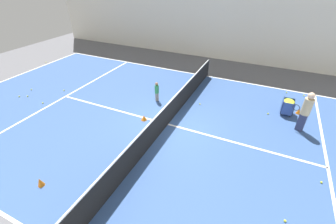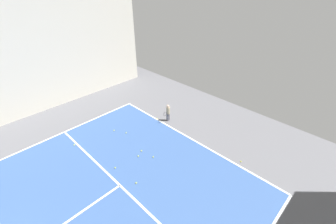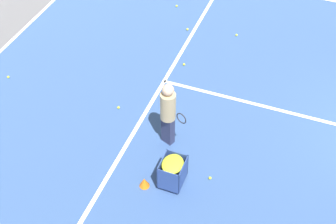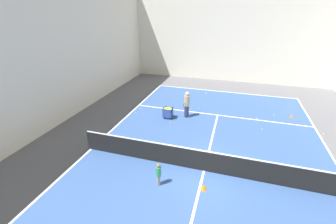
# 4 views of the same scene
# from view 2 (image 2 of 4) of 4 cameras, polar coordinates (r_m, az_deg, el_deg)

# --- Properties ---
(line_baseline_near) EXTENTS (11.89, 0.10, 0.00)m
(line_baseline_near) POSITION_cam_2_polar(r_m,az_deg,el_deg) (13.74, 5.36, -6.47)
(line_baseline_near) COLOR white
(line_baseline_near) RESTS_ON ground
(line_service_near) EXTENTS (11.89, 0.10, 0.00)m
(line_service_near) POSITION_cam_2_polar(r_m,az_deg,el_deg) (11.31, -12.11, -17.74)
(line_service_near) COLOR white
(line_service_near) RESTS_ON ground
(player_near_baseline) EXTENTS (0.25, 0.57, 1.21)m
(player_near_baseline) POSITION_cam_2_polar(r_m,az_deg,el_deg) (14.82, -0.03, 0.07)
(player_near_baseline) COLOR #4C4C56
(player_near_baseline) RESTS_ON ground
(tennis_ball_1) EXTENTS (0.07, 0.07, 0.07)m
(tennis_ball_1) POSITION_cam_2_polar(r_m,az_deg,el_deg) (11.23, -8.10, -17.42)
(tennis_ball_1) COLOR yellow
(tennis_ball_1) RESTS_ON ground
(tennis_ball_2) EXTENTS (0.07, 0.07, 0.07)m
(tennis_ball_2) POSITION_cam_2_polar(r_m,az_deg,el_deg) (12.09, -13.28, -13.62)
(tennis_ball_2) COLOR yellow
(tennis_ball_2) RESTS_ON ground
(tennis_ball_3) EXTENTS (0.07, 0.07, 0.07)m
(tennis_ball_3) POSITION_cam_2_polar(r_m,az_deg,el_deg) (12.81, -6.77, -9.75)
(tennis_ball_3) COLOR yellow
(tennis_ball_3) RESTS_ON ground
(tennis_ball_7) EXTENTS (0.07, 0.07, 0.07)m
(tennis_ball_7) POSITION_cam_2_polar(r_m,az_deg,el_deg) (14.61, -13.55, -4.56)
(tennis_ball_7) COLOR yellow
(tennis_ball_7) RESTS_ON ground
(tennis_ball_12) EXTENTS (0.07, 0.07, 0.07)m
(tennis_ball_12) POSITION_cam_2_polar(r_m,az_deg,el_deg) (15.34, -2.81, -1.67)
(tennis_ball_12) COLOR yellow
(tennis_ball_12) RESTS_ON ground
(tennis_ball_13) EXTENTS (0.07, 0.07, 0.07)m
(tennis_ball_13) POSITION_cam_2_polar(r_m,az_deg,el_deg) (14.24, -10.60, -5.22)
(tennis_ball_13) COLOR yellow
(tennis_ball_13) RESTS_ON ground
(tennis_ball_14) EXTENTS (0.07, 0.07, 0.07)m
(tennis_ball_14) POSITION_cam_2_polar(r_m,az_deg,el_deg) (12.51, -7.55, -11.03)
(tennis_ball_14) COLOR yellow
(tennis_ball_14) RESTS_ON ground
(tennis_ball_17) EXTENTS (0.07, 0.07, 0.07)m
(tennis_ball_17) POSITION_cam_2_polar(r_m,az_deg,el_deg) (14.18, -22.73, -7.71)
(tennis_ball_17) COLOR yellow
(tennis_ball_17) RESTS_ON ground
(tennis_ball_18) EXTENTS (0.07, 0.07, 0.07)m
(tennis_ball_18) POSITION_cam_2_polar(r_m,az_deg,el_deg) (12.38, -3.79, -11.33)
(tennis_ball_18) COLOR yellow
(tennis_ball_18) RESTS_ON ground
(tennis_ball_20) EXTENTS (0.07, 0.07, 0.07)m
(tennis_ball_20) POSITION_cam_2_polar(r_m,az_deg,el_deg) (12.71, 18.03, -11.83)
(tennis_ball_20) COLOR yellow
(tennis_ball_20) RESTS_ON ground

